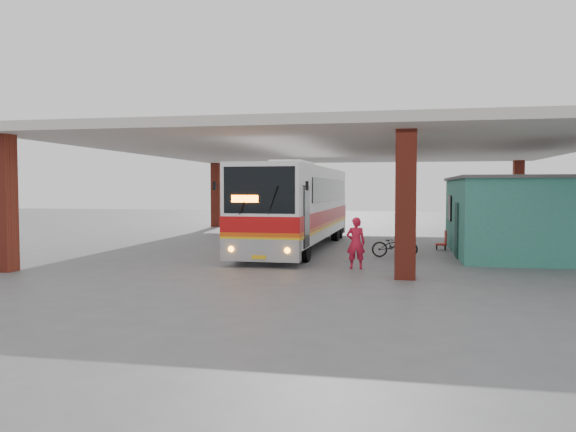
# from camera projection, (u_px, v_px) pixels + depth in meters

# --- Properties ---
(ground) EXTENTS (90.00, 90.00, 0.00)m
(ground) POSITION_uv_depth(u_px,v_px,m) (318.00, 263.00, 19.97)
(ground) COLOR #515154
(ground) RESTS_ON ground
(brick_columns) EXTENTS (20.10, 21.60, 4.35)m
(brick_columns) POSITION_uv_depth(u_px,v_px,m) (367.00, 199.00, 24.48)
(brick_columns) COLOR maroon
(brick_columns) RESTS_ON ground
(canopy_roof) EXTENTS (21.00, 23.00, 0.30)m
(canopy_roof) POSITION_uv_depth(u_px,v_px,m) (349.00, 148.00, 26.01)
(canopy_roof) COLOR beige
(canopy_roof) RESTS_ON brick_columns
(shop_building) EXTENTS (5.20, 8.20, 3.11)m
(shop_building) POSITION_uv_depth(u_px,v_px,m) (519.00, 215.00, 22.35)
(shop_building) COLOR #337F69
(shop_building) RESTS_ON ground
(coach_bus) EXTENTS (2.99, 13.03, 3.78)m
(coach_bus) POSITION_uv_depth(u_px,v_px,m) (298.00, 206.00, 24.70)
(coach_bus) COLOR white
(coach_bus) RESTS_ON ground
(motorcycle) EXTENTS (1.86, 0.94, 0.93)m
(motorcycle) POSITION_uv_depth(u_px,v_px,m) (395.00, 245.00, 21.56)
(motorcycle) COLOR black
(motorcycle) RESTS_ON ground
(pedestrian) EXTENTS (0.67, 0.49, 1.71)m
(pedestrian) POSITION_uv_depth(u_px,v_px,m) (356.00, 243.00, 18.40)
(pedestrian) COLOR red
(pedestrian) RESTS_ON ground
(red_chair) EXTENTS (0.45, 0.45, 0.84)m
(red_chair) POSITION_uv_depth(u_px,v_px,m) (443.00, 241.00, 24.04)
(red_chair) COLOR #AF1B12
(red_chair) RESTS_ON ground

